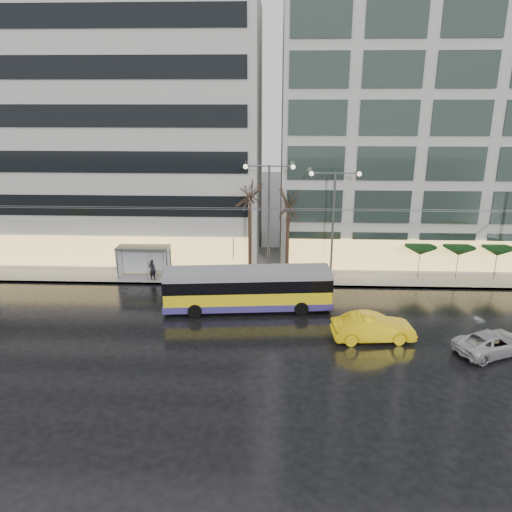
{
  "coord_description": "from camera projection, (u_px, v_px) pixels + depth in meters",
  "views": [
    {
      "loc": [
        2.57,
        -27.13,
        14.14
      ],
      "look_at": [
        1.24,
        5.0,
        3.77
      ],
      "focal_mm": 35.0,
      "sensor_mm": 36.0,
      "label": 1
    }
  ],
  "objects": [
    {
      "name": "pedestrian_c",
      "position": [
        150.0,
        258.0,
        41.32
      ],
      "size": [
        1.0,
        0.85,
        2.11
      ],
      "color": "black",
      "rests_on": "sidewalk"
    },
    {
      "name": "trolleybus",
      "position": [
        248.0,
        290.0,
        34.13
      ],
      "size": [
        11.53,
        4.74,
        5.27
      ],
      "color": "yellow",
      "rests_on": "ground"
    },
    {
      "name": "building_left",
      "position": [
        74.0,
        130.0,
        45.51
      ],
      "size": [
        34.0,
        14.0,
        22.0
      ],
      "primitive_type": "cube",
      "color": "#BBB9B3",
      "rests_on": "sidewalk"
    },
    {
      "name": "tree_b",
      "position": [
        288.0,
        200.0,
        38.78
      ],
      "size": [
        3.2,
        3.2,
        7.7
      ],
      "color": "black",
      "rests_on": "sidewalk"
    },
    {
      "name": "sedan_silver",
      "position": [
        493.0,
        343.0,
        28.53
      ],
      "size": [
        5.09,
        3.82,
        1.29
      ],
      "primitive_type": "imported",
      "rotation": [
        0.0,
        0.0,
        1.99
      ],
      "color": "#B6B5BA",
      "rests_on": "ground"
    },
    {
      "name": "building_right",
      "position": [
        465.0,
        113.0,
        43.67
      ],
      "size": [
        32.0,
        14.0,
        25.0
      ],
      "primitive_type": "cube",
      "color": "#BBB9B3",
      "rests_on": "sidewalk"
    },
    {
      "name": "parasol_c",
      "position": [
        497.0,
        252.0,
        39.15
      ],
      "size": [
        2.5,
        2.5,
        2.65
      ],
      "color": "#595B60",
      "rests_on": "sidewalk"
    },
    {
      "name": "tree_a",
      "position": [
        250.0,
        191.0,
        38.5
      ],
      "size": [
        3.2,
        3.2,
        8.4
      ],
      "color": "black",
      "rests_on": "sidewalk"
    },
    {
      "name": "parasol_b",
      "position": [
        459.0,
        251.0,
        39.27
      ],
      "size": [
        2.5,
        2.5,
        2.65
      ],
      "color": "#595B60",
      "rests_on": "sidewalk"
    },
    {
      "name": "parasol_a",
      "position": [
        420.0,
        251.0,
        39.39
      ],
      "size": [
        2.5,
        2.5,
        2.65
      ],
      "color": "#595B60",
      "rests_on": "sidewalk"
    },
    {
      "name": "bus_shelter",
      "position": [
        140.0,
        254.0,
        40.13
      ],
      "size": [
        4.2,
        1.6,
        2.51
      ],
      "color": "#595B60",
      "rests_on": "sidewalk"
    },
    {
      "name": "ground",
      "position": [
        232.0,
        340.0,
        30.24
      ],
      "size": [
        140.0,
        140.0,
        0.0
      ],
      "primitive_type": "plane",
      "color": "black",
      "rests_on": "ground"
    },
    {
      "name": "taxi_b",
      "position": [
        373.0,
        328.0,
        30.01
      ],
      "size": [
        5.07,
        2.19,
        1.62
      ],
      "primitive_type": "imported",
      "rotation": [
        0.0,
        0.0,
        1.67
      ],
      "color": "yellow",
      "rests_on": "ground"
    },
    {
      "name": "pedestrian_a",
      "position": [
        152.0,
        263.0,
        39.25
      ],
      "size": [
        1.22,
        1.23,
        2.19
      ],
      "color": "black",
      "rests_on": "sidewalk"
    },
    {
      "name": "kerb",
      "position": [
        268.0,
        285.0,
        38.74
      ],
      "size": [
        80.0,
        0.1,
        0.15
      ],
      "primitive_type": "cube",
      "color": "slate",
      "rests_on": "ground"
    },
    {
      "name": "street_lamp_far",
      "position": [
        334.0,
        210.0,
        38.47
      ],
      "size": [
        3.96,
        0.36,
        8.53
      ],
      "color": "#595B60",
      "rests_on": "sidewalk"
    },
    {
      "name": "sidewalk",
      "position": [
        269.0,
        265.0,
        43.45
      ],
      "size": [
        80.0,
        10.0,
        0.15
      ],
      "primitive_type": "cube",
      "color": "gray",
      "rests_on": "ground"
    },
    {
      "name": "street_lamp_near",
      "position": [
        269.0,
        206.0,
        38.59
      ],
      "size": [
        3.96,
        0.36,
        9.03
      ],
      "color": "#595B60",
      "rests_on": "sidewalk"
    },
    {
      "name": "catenary",
      "position": [
        254.0,
        237.0,
        36.44
      ],
      "size": [
        42.24,
        5.12,
        7.0
      ],
      "color": "#595B60",
      "rests_on": "ground"
    },
    {
      "name": "pedestrian_b",
      "position": [
        165.0,
        262.0,
        41.22
      ],
      "size": [
        1.1,
        1.09,
        1.8
      ],
      "color": "black",
      "rests_on": "sidewalk"
    }
  ]
}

